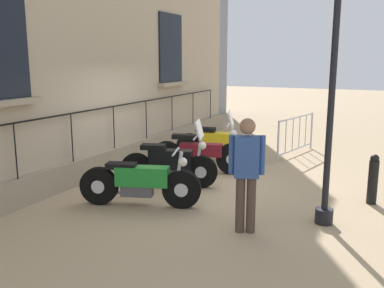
# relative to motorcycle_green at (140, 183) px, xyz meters

# --- Properties ---
(ground_plane) EXTENTS (60.00, 60.00, 0.00)m
(ground_plane) POSITION_rel_motorcycle_green_xyz_m (0.03, 1.83, -0.43)
(ground_plane) COLOR tan
(motorcycle_green) EXTENTS (2.11, 0.90, 1.02)m
(motorcycle_green) POSITION_rel_motorcycle_green_xyz_m (0.00, 0.00, 0.00)
(motorcycle_green) COLOR black
(motorcycle_green) RESTS_ON ground_plane
(motorcycle_black) EXTENTS (1.97, 0.80, 1.37)m
(motorcycle_black) POSITION_rel_motorcycle_green_xyz_m (-0.11, 1.28, 0.04)
(motorcycle_black) COLOR black
(motorcycle_black) RESTS_ON ground_plane
(motorcycle_maroon) EXTENTS (2.17, 0.82, 1.44)m
(motorcycle_maroon) POSITION_rel_motorcycle_green_xyz_m (0.01, 2.50, 0.01)
(motorcycle_maroon) COLOR black
(motorcycle_maroon) RESTS_ON ground_plane
(motorcycle_yellow) EXTENTS (2.15, 0.60, 1.05)m
(motorcycle_yellow) POSITION_rel_motorcycle_green_xyz_m (-0.03, 3.67, 0.01)
(motorcycle_yellow) COLOR black
(motorcycle_yellow) RESTS_ON ground_plane
(lamppost) EXTENTS (0.29, 0.99, 4.56)m
(lamppost) POSITION_rel_motorcycle_green_xyz_m (3.06, 0.56, 2.42)
(lamppost) COLOR black
(lamppost) RESTS_ON ground_plane
(crowd_barrier) EXTENTS (0.51, 2.08, 1.05)m
(crowd_barrier) POSITION_rel_motorcycle_green_xyz_m (1.59, 5.31, 0.14)
(crowd_barrier) COLOR #B7B7BF
(crowd_barrier) RESTS_ON ground_plane
(bollard) EXTENTS (0.17, 0.17, 0.91)m
(bollard) POSITION_rel_motorcycle_green_xyz_m (3.69, 1.89, 0.03)
(bollard) COLOR black
(bollard) RESTS_ON ground_plane
(pedestrian_standing) EXTENTS (0.51, 0.32, 1.73)m
(pedestrian_standing) POSITION_rel_motorcycle_green_xyz_m (2.04, -0.30, 0.56)
(pedestrian_standing) COLOR #47382D
(pedestrian_standing) RESTS_ON ground_plane
(distant_building) EXTENTS (4.71, 4.05, 9.33)m
(distant_building) POSITION_rel_motorcycle_green_xyz_m (-5.73, 11.02, 4.24)
(distant_building) COLOR gray
(distant_building) RESTS_ON ground_plane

